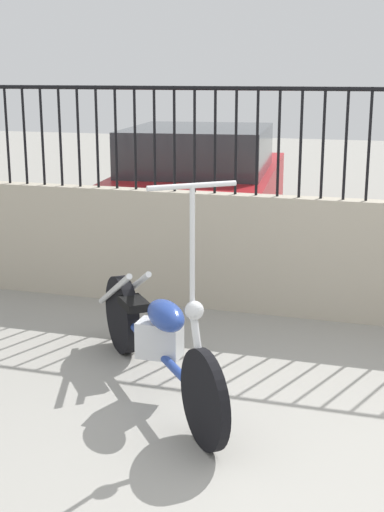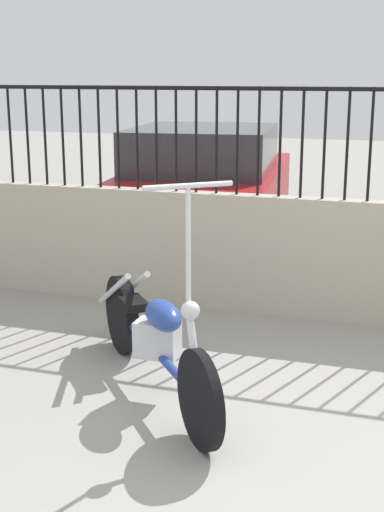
# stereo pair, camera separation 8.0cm
# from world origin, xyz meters

# --- Properties ---
(ground_plane) EXTENTS (40.00, 40.00, 0.00)m
(ground_plane) POSITION_xyz_m (0.00, 0.00, 0.00)
(ground_plane) COLOR gray
(low_wall) EXTENTS (9.42, 0.18, 1.05)m
(low_wall) POSITION_xyz_m (0.00, 2.56, 0.52)
(low_wall) COLOR #B2A893
(low_wall) RESTS_ON ground_plane
(fence_railing) EXTENTS (9.42, 0.04, 0.91)m
(fence_railing) POSITION_xyz_m (-0.00, 2.56, 1.64)
(fence_railing) COLOR black
(fence_railing) RESTS_ON low_wall
(motorcycle_blue) EXTENTS (1.50, 1.78, 1.50)m
(motorcycle_blue) POSITION_xyz_m (-1.24, 0.80, 0.39)
(motorcycle_blue) COLOR black
(motorcycle_blue) RESTS_ON ground_plane
(car_red) EXTENTS (2.34, 4.35, 1.42)m
(car_red) POSITION_xyz_m (-2.21, 5.26, 0.71)
(car_red) COLOR black
(car_red) RESTS_ON ground_plane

